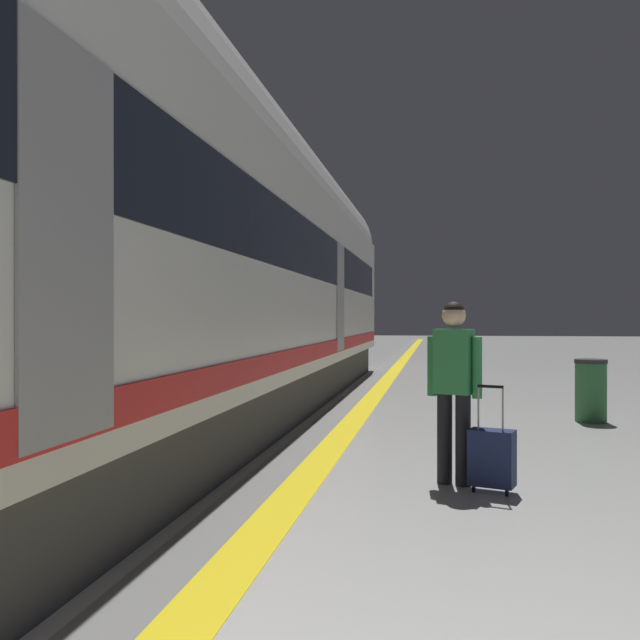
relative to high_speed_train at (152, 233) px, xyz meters
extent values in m
cube|color=yellow|center=(2.05, 1.92, -2.50)|extent=(0.36, 80.00, 0.01)
cube|color=slate|center=(1.75, 1.92, -2.50)|extent=(0.56, 80.00, 0.01)
cube|color=#38383D|center=(0.00, -0.50, -2.15)|extent=(2.67, 24.95, 0.70)
cube|color=silver|center=(0.00, -0.50, -0.35)|extent=(2.90, 25.99, 2.90)
cylinder|color=silver|center=(0.00, -0.50, 1.05)|extent=(2.84, 25.47, 2.84)
cube|color=black|center=(0.00, -0.50, 0.00)|extent=(2.93, 24.43, 0.80)
cube|color=red|center=(0.00, -0.50, -1.50)|extent=(2.94, 25.47, 0.24)
cone|color=silver|center=(0.00, 13.80, -0.60)|extent=(2.75, 2.60, 2.75)
cube|color=gray|center=(1.46, -4.40, -0.60)|extent=(0.02, 0.90, 2.00)
cube|color=gray|center=(1.46, 5.35, -0.60)|extent=(0.02, 0.90, 2.00)
cylinder|color=black|center=(3.33, -1.16, -2.09)|extent=(0.14, 0.14, 0.82)
cylinder|color=black|center=(3.50, -1.23, -2.09)|extent=(0.14, 0.14, 0.82)
cube|color=#338C4C|center=(3.42, -1.19, -1.38)|extent=(0.38, 0.31, 0.59)
cylinder|color=#338C4C|center=(3.22, -1.10, -1.43)|extent=(0.09, 0.09, 0.55)
cylinder|color=#338C4C|center=(3.62, -1.26, -1.43)|extent=(0.09, 0.09, 0.55)
sphere|color=beige|center=(3.42, -1.19, -0.96)|extent=(0.22, 0.22, 0.22)
sphere|color=black|center=(3.42, -1.19, -0.94)|extent=(0.20, 0.20, 0.20)
cube|color=#19234C|center=(3.74, -1.44, -2.20)|extent=(0.43, 0.33, 0.48)
cube|color=#19234C|center=(3.77, -1.33, -2.26)|extent=(0.30, 0.11, 0.27)
cylinder|color=black|center=(3.58, -1.46, -2.47)|extent=(0.04, 0.06, 0.06)
cylinder|color=black|center=(3.85, -1.55, -2.47)|extent=(0.04, 0.06, 0.06)
cylinder|color=gray|center=(3.62, -1.46, -1.77)|extent=(0.02, 0.02, 0.38)
cylinder|color=gray|center=(3.82, -1.52, -1.77)|extent=(0.02, 0.02, 0.38)
cube|color=black|center=(3.72, -1.49, -1.58)|extent=(0.22, 0.09, 0.02)
cylinder|color=#2D6638|center=(5.47, 3.00, -2.08)|extent=(0.44, 0.44, 0.85)
cylinder|color=#262628|center=(5.47, 3.00, -1.62)|extent=(0.46, 0.46, 0.06)
camera|label=1|loc=(3.28, -7.61, -0.99)|focal=39.04mm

